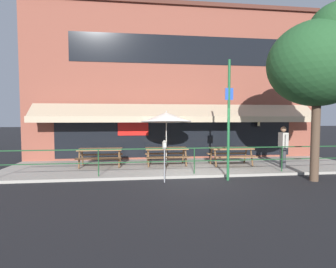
# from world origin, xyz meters

# --- Properties ---
(ground_plane) EXTENTS (120.00, 120.00, 0.00)m
(ground_plane) POSITION_xyz_m (0.00, 0.00, 0.00)
(ground_plane) COLOR black
(patio_deck) EXTENTS (15.00, 4.00, 0.10)m
(patio_deck) POSITION_xyz_m (0.00, 2.00, 0.05)
(patio_deck) COLOR #9E998E
(patio_deck) RESTS_ON ground
(restaurant_building) EXTENTS (15.00, 1.60, 7.92)m
(restaurant_building) POSITION_xyz_m (0.00, 4.23, 3.93)
(restaurant_building) COLOR brown
(restaurant_building) RESTS_ON ground
(patio_railing) EXTENTS (13.84, 0.04, 0.97)m
(patio_railing) POSITION_xyz_m (0.00, 0.30, 0.80)
(patio_railing) COLOR #194723
(patio_railing) RESTS_ON patio_deck
(picnic_table_left) EXTENTS (1.80, 1.42, 0.76)m
(picnic_table_left) POSITION_xyz_m (-3.63, 2.18, 0.71)
(picnic_table_left) COLOR brown
(picnic_table_left) RESTS_ON patio_deck
(picnic_table_centre) EXTENTS (1.80, 1.42, 0.76)m
(picnic_table_centre) POSITION_xyz_m (-0.82, 2.13, 0.71)
(picnic_table_centre) COLOR brown
(picnic_table_centre) RESTS_ON patio_deck
(picnic_table_right) EXTENTS (1.80, 1.42, 0.76)m
(picnic_table_right) POSITION_xyz_m (1.99, 1.83, 0.71)
(picnic_table_right) COLOR brown
(picnic_table_right) RESTS_ON patio_deck
(patio_umbrella_centre) EXTENTS (2.14, 2.14, 2.38)m
(patio_umbrella_centre) POSITION_xyz_m (-0.82, 2.15, 2.18)
(patio_umbrella_centre) COLOR #B7B2A8
(patio_umbrella_centre) RESTS_ON patio_deck
(pedestrian_walking) EXTENTS (0.27, 0.62, 1.71)m
(pedestrian_walking) POSITION_xyz_m (3.87, 0.95, 1.06)
(pedestrian_walking) COLOR #333338
(pedestrian_walking) RESTS_ON patio_deck
(parking_meter_near) EXTENTS (0.15, 0.16, 1.42)m
(parking_meter_near) POSITION_xyz_m (-1.20, -0.49, 1.15)
(parking_meter_near) COLOR gray
(parking_meter_near) RESTS_ON ground
(street_sign_pole) EXTENTS (0.28, 0.09, 4.13)m
(street_sign_pole) POSITION_xyz_m (1.02, -0.45, 2.12)
(street_sign_pole) COLOR #1E6033
(street_sign_pole) RESTS_ON ground
(street_tree_curbside) EXTENTS (3.33, 3.00, 5.88)m
(street_tree_curbside) POSITION_xyz_m (4.02, -0.96, 4.14)
(street_tree_curbside) COLOR brown
(street_tree_curbside) RESTS_ON ground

